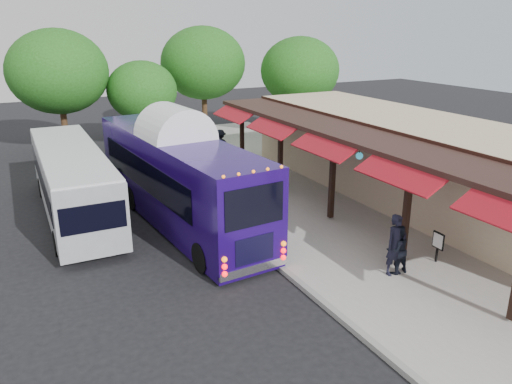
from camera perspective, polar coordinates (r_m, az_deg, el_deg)
ground at (r=14.96m, az=5.36°, el=-11.11°), size 90.00×90.00×0.00m
sidewalk at (r=20.54m, az=11.25°, el=-2.65°), size 10.00×40.00×0.15m
curb at (r=18.07m, az=-1.29°, el=-5.30°), size 0.20×40.00×0.16m
station_shelter at (r=22.19m, az=18.46°, el=3.15°), size 8.15×20.00×3.60m
coach_bus at (r=19.35m, az=-8.96°, el=2.04°), size 3.31×11.52×3.64m
city_bus at (r=21.19m, az=-20.27°, el=1.36°), size 2.39×10.35×2.77m
ped_a at (r=15.63m, az=15.72°, el=-5.85°), size 0.71×0.47×1.92m
ped_b at (r=15.79m, az=15.83°, el=-6.32°), size 0.78×0.61×1.56m
ped_c at (r=23.00m, az=-6.41°, el=2.35°), size 1.05×0.92×1.71m
ped_d at (r=27.75m, az=-4.09°, el=5.32°), size 1.19×0.74×1.78m
sign_board at (r=16.93m, az=20.09°, el=-5.40°), size 0.07×0.46×1.01m
tree_left at (r=31.54m, az=-12.89°, el=11.21°), size 4.21×4.21×5.39m
tree_mid at (r=35.17m, az=-6.06°, el=14.44°), size 5.74×5.74×7.36m
tree_right at (r=34.27m, az=5.04°, el=13.63°), size 5.24×5.24×6.70m
tree_far at (r=31.45m, az=-21.69°, el=12.66°), size 5.66×5.66×7.25m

